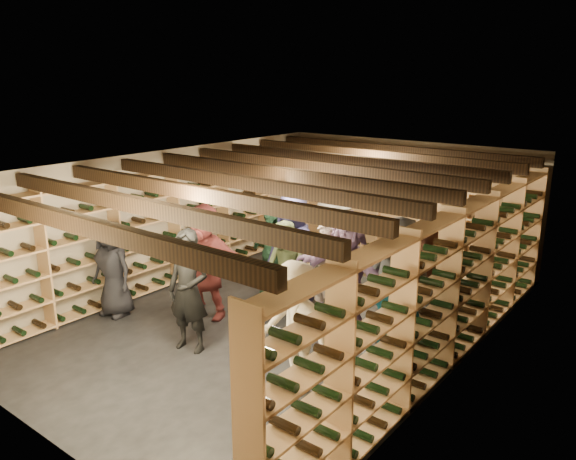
% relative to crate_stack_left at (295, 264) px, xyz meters
% --- Properties ---
extents(ground, '(8.00, 8.00, 0.00)m').
position_rel_crate_stack_left_xyz_m(ground, '(0.82, -1.30, -0.34)').
color(ground, black).
rests_on(ground, ground).
extents(walls, '(5.52, 8.02, 2.40)m').
position_rel_crate_stack_left_xyz_m(walls, '(0.82, -1.30, 0.86)').
color(walls, tan).
rests_on(walls, ground).
extents(ceiling, '(5.50, 8.00, 0.01)m').
position_rel_crate_stack_left_xyz_m(ceiling, '(0.82, -1.30, 2.06)').
color(ceiling, beige).
rests_on(ceiling, walls).
extents(ceiling_joists, '(5.40, 7.12, 0.18)m').
position_rel_crate_stack_left_xyz_m(ceiling_joists, '(0.82, -1.30, 1.92)').
color(ceiling_joists, black).
rests_on(ceiling_joists, ground).
extents(wine_rack_left, '(0.32, 7.50, 2.15)m').
position_rel_crate_stack_left_xyz_m(wine_rack_left, '(-1.75, -1.30, 0.74)').
color(wine_rack_left, tan).
rests_on(wine_rack_left, ground).
extents(wine_rack_right, '(0.32, 7.50, 2.15)m').
position_rel_crate_stack_left_xyz_m(wine_rack_right, '(3.39, -1.30, 0.74)').
color(wine_rack_right, tan).
rests_on(wine_rack_right, ground).
extents(wine_rack_back, '(4.70, 0.30, 2.15)m').
position_rel_crate_stack_left_xyz_m(wine_rack_back, '(0.82, 2.53, 0.73)').
color(wine_rack_back, tan).
rests_on(wine_rack_back, ground).
extents(crate_stack_left, '(0.57, 0.44, 0.68)m').
position_rel_crate_stack_left_xyz_m(crate_stack_left, '(0.00, 0.00, 0.00)').
color(crate_stack_left, tan).
rests_on(crate_stack_left, ground).
extents(crate_stack_right, '(0.52, 0.37, 0.34)m').
position_rel_crate_stack_left_xyz_m(crate_stack_right, '(1.07, 1.16, -0.17)').
color(crate_stack_right, tan).
rests_on(crate_stack_right, ground).
extents(crate_loose, '(0.57, 0.45, 0.17)m').
position_rel_crate_stack_left_xyz_m(crate_loose, '(2.62, 1.59, -0.25)').
color(crate_loose, tan).
rests_on(crate_loose, ground).
extents(person_0, '(0.80, 0.57, 1.53)m').
position_rel_crate_stack_left_xyz_m(person_0, '(-1.36, -2.92, 0.43)').
color(person_0, black).
rests_on(person_0, ground).
extents(person_1, '(0.70, 0.53, 1.72)m').
position_rel_crate_stack_left_xyz_m(person_1, '(0.45, -2.99, 0.52)').
color(person_1, black).
rests_on(person_1, ground).
extents(person_2, '(0.89, 0.78, 1.56)m').
position_rel_crate_stack_left_xyz_m(person_2, '(0.86, -1.39, 0.44)').
color(person_2, '#495533').
rests_on(person_2, ground).
extents(person_3, '(1.11, 0.71, 1.63)m').
position_rel_crate_stack_left_xyz_m(person_3, '(2.21, -2.92, 0.47)').
color(person_3, beige).
rests_on(person_3, ground).
extents(person_4, '(0.95, 0.60, 1.51)m').
position_rel_crate_stack_left_xyz_m(person_4, '(3.00, -2.09, 0.41)').
color(person_4, '#0F5677').
rests_on(person_4, ground).
extents(person_5, '(1.74, 0.77, 1.81)m').
position_rel_crate_stack_left_xyz_m(person_5, '(-0.21, -2.05, 0.56)').
color(person_5, maroon).
rests_on(person_5, ground).
extents(person_6, '(0.96, 0.67, 1.88)m').
position_rel_crate_stack_left_xyz_m(person_6, '(0.63, -0.89, 0.60)').
color(person_6, '#25234D').
rests_on(person_6, ground).
extents(person_7, '(0.58, 0.38, 1.60)m').
position_rel_crate_stack_left_xyz_m(person_7, '(1.41, -1.08, 0.46)').
color(person_7, gray).
rests_on(person_7, ground).
extents(person_8, '(0.79, 0.63, 1.59)m').
position_rel_crate_stack_left_xyz_m(person_8, '(2.85, -0.63, 0.45)').
color(person_8, '#4C2519').
rests_on(person_8, ground).
extents(person_9, '(1.26, 0.95, 1.73)m').
position_rel_crate_stack_left_xyz_m(person_9, '(0.78, 0.00, 0.53)').
color(person_9, '#A29A93').
rests_on(person_9, ground).
extents(person_10, '(0.96, 0.54, 1.54)m').
position_rel_crate_stack_left_xyz_m(person_10, '(0.09, -0.79, 0.43)').
color(person_10, '#265339').
rests_on(person_10, ground).
extents(person_11, '(1.81, 0.91, 1.87)m').
position_rel_crate_stack_left_xyz_m(person_11, '(1.91, -1.30, 0.59)').
color(person_11, slate).
rests_on(person_11, ground).
extents(person_12, '(1.07, 0.86, 1.90)m').
position_rel_crate_stack_left_xyz_m(person_12, '(2.70, -1.28, 0.61)').
color(person_12, '#343539').
rests_on(person_12, ground).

